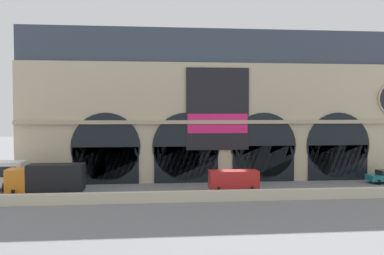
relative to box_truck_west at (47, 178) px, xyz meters
The scene contains 5 objects.
ground_plane 19.40m from the box_truck_west, ahead, with size 200.00×200.00×0.00m, color slate.
quay_parapet_wall 19.88m from the box_truck_west, 13.24° to the right, with size 90.00×0.70×1.01m, color beige.
station_building 22.03m from the box_truck_west, 21.78° to the left, with size 48.77×4.70×18.44m.
box_truck_west is the anchor object (origin of this frame).
van_center 19.20m from the box_truck_west, ahead, with size 5.20×2.48×2.20m.
Camera 1 is at (-8.63, -42.29, 8.43)m, focal length 37.58 mm.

